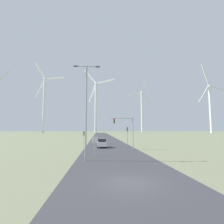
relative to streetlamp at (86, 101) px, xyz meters
The scene contains 12 objects.
ground_plane 11.99m from the streetlamp, 66.69° to the right, with size 600.00×600.00×0.00m, color #757A5B.
road_surface 40.04m from the streetlamp, 84.48° to the left, with size 10.00×240.00×0.01m.
streetlamp is the anchor object (origin of this frame).
stop_sign_near 6.65m from the streetlamp, 75.04° to the left, with size 0.81×0.07×2.64m.
traffic_light_post_near_left 18.34m from the streetlamp, 95.41° to the left, with size 0.28×0.34×3.26m.
traffic_light_post_near_right 19.40m from the streetlamp, 65.23° to the left, with size 0.28×0.34×4.22m.
traffic_light_mast_overhead 13.21m from the streetlamp, 59.39° to the left, with size 4.22×0.35×6.08m.
car_approaching 16.48m from the streetlamp, 81.51° to the left, with size 1.88×4.11×1.83m.
wind_turbine_left 160.31m from the streetlamp, 108.87° to the left, with size 31.41×8.20×70.38m.
wind_turbine_center 161.12m from the streetlamp, 90.55° to the left, with size 32.23×12.49×68.18m.
wind_turbine_right 201.29m from the streetlamp, 73.89° to the left, with size 29.59×5.64×67.16m.
wind_turbine_far_right 172.85m from the streetlamp, 51.54° to the left, with size 34.85×10.99×65.68m.
Camera 1 is at (-2.25, -12.69, 3.79)m, focal length 28.00 mm.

